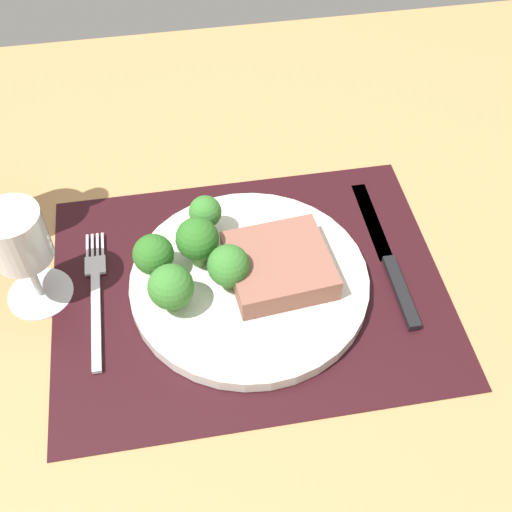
# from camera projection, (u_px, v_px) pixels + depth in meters

# --- Properties ---
(ground_plane) EXTENTS (1.40, 1.10, 0.03)m
(ground_plane) POSITION_uv_depth(u_px,v_px,m) (250.00, 296.00, 0.75)
(ground_plane) COLOR tan
(placemat) EXTENTS (0.44, 0.34, 0.00)m
(placemat) POSITION_uv_depth(u_px,v_px,m) (249.00, 287.00, 0.74)
(placemat) COLOR black
(placemat) RESTS_ON ground_plane
(plate) EXTENTS (0.27, 0.27, 0.02)m
(plate) POSITION_uv_depth(u_px,v_px,m) (249.00, 282.00, 0.73)
(plate) COLOR silver
(plate) RESTS_ON placemat
(steak) EXTENTS (0.12, 0.12, 0.03)m
(steak) POSITION_uv_depth(u_px,v_px,m) (280.00, 268.00, 0.72)
(steak) COLOR #8C5647
(steak) RESTS_ON plate
(broccoli_near_fork) EXTENTS (0.05, 0.05, 0.06)m
(broccoli_near_fork) POSITION_uv_depth(u_px,v_px,m) (171.00, 287.00, 0.68)
(broccoli_near_fork) COLOR #6B994C
(broccoli_near_fork) RESTS_ON plate
(broccoli_back_left) EXTENTS (0.04, 0.04, 0.06)m
(broccoli_back_left) POSITION_uv_depth(u_px,v_px,m) (205.00, 213.00, 0.74)
(broccoli_back_left) COLOR #6B994C
(broccoli_back_left) RESTS_ON plate
(broccoli_near_steak) EXTENTS (0.05, 0.05, 0.06)m
(broccoli_near_steak) POSITION_uv_depth(u_px,v_px,m) (229.00, 266.00, 0.70)
(broccoli_near_steak) COLOR #5B8942
(broccoli_near_steak) RESTS_ON plate
(broccoli_center) EXTENTS (0.05, 0.05, 0.06)m
(broccoli_center) POSITION_uv_depth(u_px,v_px,m) (197.00, 240.00, 0.71)
(broccoli_center) COLOR #5B8942
(broccoli_center) RESTS_ON plate
(broccoli_front_edge) EXTENTS (0.05, 0.05, 0.06)m
(broccoli_front_edge) POSITION_uv_depth(u_px,v_px,m) (153.00, 255.00, 0.71)
(broccoli_front_edge) COLOR #5B8942
(broccoli_front_edge) RESTS_ON plate
(fork) EXTENTS (0.02, 0.19, 0.01)m
(fork) POSITION_uv_depth(u_px,v_px,m) (96.00, 295.00, 0.73)
(fork) COLOR silver
(fork) RESTS_ON placemat
(knife) EXTENTS (0.02, 0.23, 0.01)m
(knife) POSITION_uv_depth(u_px,v_px,m) (389.00, 262.00, 0.76)
(knife) COLOR black
(knife) RESTS_ON placemat
(wine_glass) EXTENTS (0.07, 0.07, 0.13)m
(wine_glass) POSITION_uv_depth(u_px,v_px,m) (19.00, 243.00, 0.67)
(wine_glass) COLOR silver
(wine_glass) RESTS_ON ground_plane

